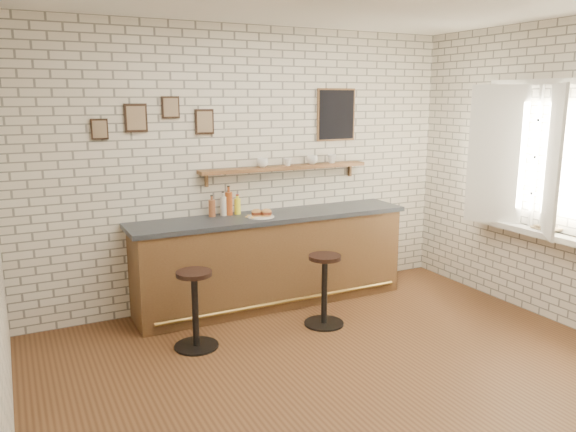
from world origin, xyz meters
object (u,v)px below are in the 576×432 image
bar_counter (272,259)px  book_upper (542,228)px  shelf_cup_b (288,162)px  shelf_cup_c (312,160)px  ciabatta_sandwich (261,213)px  bitters_bottle_brown (212,208)px  shelf_cup_d (332,159)px  bar_stool_right (324,288)px  bar_stool_left (195,307)px  condiment_bottle_yellow (238,206)px  book_lower (539,229)px  sandwich_plate (261,217)px  bitters_bottle_white (223,206)px  shelf_cup_a (263,163)px  bitters_bottle_amber (229,203)px

bar_counter → book_upper: bearing=-35.8°
shelf_cup_b → shelf_cup_c: size_ratio=0.69×
shelf_cup_b → ciabatta_sandwich: bearing=177.5°
bitters_bottle_brown → shelf_cup_b: size_ratio=2.59×
bitters_bottle_brown → shelf_cup_d: shelf_cup_d is taller
bar_counter → bar_stool_right: size_ratio=4.28×
shelf_cup_b → bitters_bottle_brown: bearing=147.4°
bar_stool_left → shelf_cup_d: (1.97, 0.91, 1.16)m
condiment_bottle_yellow → book_lower: (2.57, -1.76, -0.16)m
bar_stool_right → book_upper: book_upper is taller
sandwich_plate → bitters_bottle_white: bearing=141.7°
shelf_cup_a → book_lower: size_ratio=0.54×
bitters_bottle_white → book_upper: (2.73, -1.80, -0.15)m
condiment_bottle_yellow → shelf_cup_d: 1.27m
ciabatta_sandwich → bitters_bottle_brown: 0.53m
shelf_cup_d → bar_stool_left: bearing=-168.6°
bitters_bottle_amber → book_lower: bitters_bottle_amber is taller
bitters_bottle_white → shelf_cup_b: 0.89m
bitters_bottle_amber → shelf_cup_c: shelf_cup_c is taller
bar_counter → bar_stool_left: bearing=-147.3°
shelf_cup_c → book_lower: (1.64, -1.79, -0.61)m
shelf_cup_c → book_lower: 2.50m
sandwich_plate → bar_stool_right: size_ratio=0.39×
shelf_cup_b → shelf_cup_d: bearing=-34.0°
ciabatta_sandwich → shelf_cup_d: shelf_cup_d is taller
bitters_bottle_white → bar_stool_left: bearing=-124.8°
shelf_cup_b → condiment_bottle_yellow: bearing=148.0°
bitters_bottle_brown → book_lower: 3.36m
sandwich_plate → bitters_bottle_white: size_ratio=1.07×
shelf_cup_c → shelf_cup_d: size_ratio=1.22×
shelf_cup_a → shelf_cup_d: size_ratio=1.18×
bitters_bottle_amber → shelf_cup_b: bearing=1.7°
sandwich_plate → book_upper: 2.86m
book_lower → sandwich_plate: bearing=152.2°
shelf_cup_d → book_lower: 2.34m
condiment_bottle_yellow → book_lower: condiment_bottle_yellow is taller
ciabatta_sandwich → book_upper: (2.40, -1.54, -0.10)m
bar_counter → bitters_bottle_white: bitters_bottle_white is taller
ciabatta_sandwich → bitters_bottle_amber: bitters_bottle_amber is taller
bitters_bottle_brown → bar_stool_left: size_ratio=0.32×
bar_counter → sandwich_plate: size_ratio=11.07×
ciabatta_sandwich → bar_stool_left: bearing=-146.2°
shelf_cup_a → book_upper: shelf_cup_a is taller
bar_stool_left → sandwich_plate: bearing=34.0°
bar_counter → bar_stool_left: (-1.11, -0.71, -0.12)m
bar_counter → bitters_bottle_brown: 0.88m
bar_stool_right → book_lower: bearing=-21.5°
book_upper → condiment_bottle_yellow: bearing=157.1°
bar_stool_left → bar_stool_right: bearing=-3.2°
bitters_bottle_white → shelf_cup_d: size_ratio=2.44×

